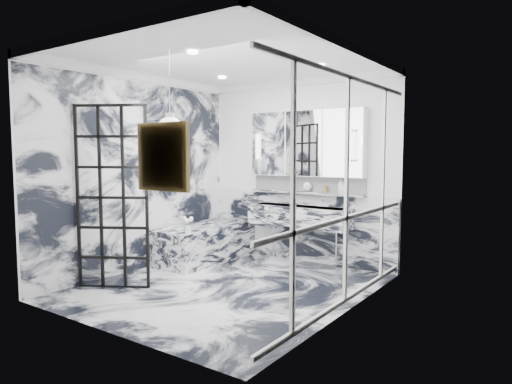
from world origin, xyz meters
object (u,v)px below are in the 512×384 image
Objects in this scene: trough_sink at (300,216)px; bathtub at (204,243)px; crittall_door at (112,198)px; mirror_cabinet at (306,143)px.

trough_sink is 0.97× the size of bathtub.
bathtub is (-0.02, 1.72, -0.85)m from crittall_door.
trough_sink is at bearing 26.48° from bathtub.
crittall_door reaches higher than trough_sink.
mirror_cabinet is at bearing 32.86° from crittall_door.
mirror_cabinet reaches higher than trough_sink.
mirror_cabinet is 1.15× the size of bathtub.
trough_sink is (1.31, 2.38, -0.40)m from crittall_door.
bathtub is (-1.32, -0.83, -1.54)m from mirror_cabinet.
bathtub is at bearing -147.94° from mirror_cabinet.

